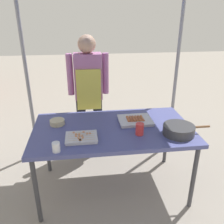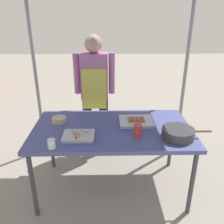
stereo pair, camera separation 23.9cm
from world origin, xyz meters
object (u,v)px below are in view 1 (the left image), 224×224
cooking_wok (179,130)px  drink_cup_near_edge (56,147)px  drink_cup_by_wok (140,129)px  vendor_woman (89,88)px  tray_meat_skewers (81,138)px  tray_grilled_sausages (135,120)px  stall_table (113,132)px  condiment_bowl (57,122)px

cooking_wok → drink_cup_near_edge: (-1.14, -0.16, -0.01)m
drink_cup_near_edge → drink_cup_by_wok: drink_cup_by_wok is taller
vendor_woman → tray_meat_skewers: bearing=83.6°
tray_grilled_sausages → vendor_woman: (-0.46, 0.67, 0.17)m
tray_grilled_sausages → tray_meat_skewers: size_ratio=1.19×
tray_grilled_sausages → tray_meat_skewers: (-0.57, -0.30, -0.00)m
stall_table → tray_grilled_sausages: tray_grilled_sausages is taller
tray_meat_skewers → drink_cup_near_edge: size_ratio=3.46×
cooking_wok → vendor_woman: 1.29m
drink_cup_near_edge → vendor_woman: size_ratio=0.05×
cooking_wok → vendor_woman: size_ratio=0.29×
condiment_bowl → drink_cup_by_wok: size_ratio=1.34×
stall_table → vendor_woman: bearing=105.1°
cooking_wok → drink_cup_near_edge: 1.15m
tray_meat_skewers → condiment_bowl: (-0.25, 0.34, 0.01)m
tray_grilled_sausages → condiment_bowl: size_ratio=2.27×
condiment_bowl → vendor_woman: 0.74m
drink_cup_by_wok → tray_grilled_sausages: bearing=86.0°
tray_grilled_sausages → drink_cup_by_wok: 0.28m
tray_meat_skewers → cooking_wok: size_ratio=0.64×
stall_table → condiment_bowl: condiment_bowl is taller
cooking_wok → condiment_bowl: cooking_wok is taller
tray_grilled_sausages → condiment_bowl: bearing=177.2°
drink_cup_near_edge → condiment_bowl: bearing=93.8°
cooking_wok → condiment_bowl: 1.23m
tray_meat_skewers → drink_cup_near_edge: (-0.21, -0.18, 0.03)m
tray_grilled_sausages → condiment_bowl: (-0.82, 0.04, 0.01)m
tray_meat_skewers → condiment_bowl: condiment_bowl is taller
cooking_wok → drink_cup_by_wok: bearing=173.4°
tray_grilled_sausages → cooking_wok: size_ratio=0.76×
condiment_bowl → vendor_woman: size_ratio=0.10×
stall_table → condiment_bowl: size_ratio=10.40×
cooking_wok → drink_cup_near_edge: cooking_wok is taller
drink_cup_near_edge → drink_cup_by_wok: (0.76, 0.20, 0.01)m
drink_cup_by_wok → drink_cup_near_edge: bearing=-165.1°
tray_grilled_sausages → vendor_woman: size_ratio=0.22×
drink_cup_near_edge → drink_cup_by_wok: 0.79m
stall_table → vendor_woman: vendor_woman is taller
stall_table → cooking_wok: 0.66m
cooking_wok → tray_meat_skewers: bearing=178.6°
tray_meat_skewers → condiment_bowl: bearing=125.7°
condiment_bowl → tray_grilled_sausages: bearing=-2.8°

